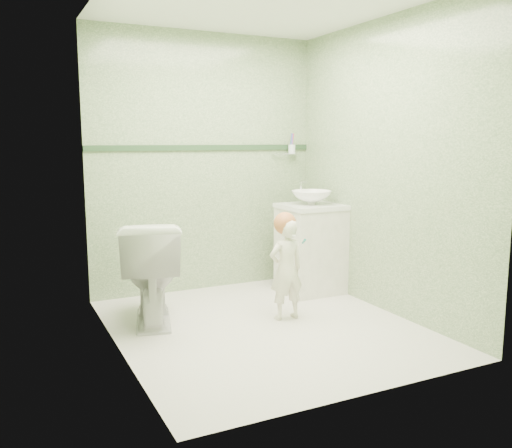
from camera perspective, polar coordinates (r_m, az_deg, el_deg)
ground at (r=4.23m, az=0.91°, el=-10.78°), size 2.50×2.50×0.00m
room_shell at (r=3.99m, az=0.95°, el=5.67°), size 2.50×2.54×2.40m
trim_stripe at (r=5.12m, az=-5.40°, el=8.01°), size 2.20×0.02×0.05m
vanity at (r=5.11m, az=5.78°, el=-2.72°), size 0.52×0.50×0.80m
counter at (r=5.05m, az=5.85°, el=1.85°), size 0.54×0.52×0.04m
basin at (r=5.04m, az=5.86°, el=2.79°), size 0.37×0.37×0.13m
faucet at (r=5.19m, az=4.80°, el=3.87°), size 0.03×0.13×0.18m
cup_holder at (r=5.45m, az=3.72°, el=7.88°), size 0.26×0.07×0.21m
toilet at (r=4.32m, az=-11.03°, el=-4.90°), size 0.64×0.89×0.81m
toddler at (r=4.31m, az=3.20°, el=-4.82°), size 0.30×0.20×0.81m
hair_cap at (r=4.26m, az=3.08°, el=0.07°), size 0.18×0.18×0.18m
teal_toothbrush at (r=4.19m, az=4.95°, el=-1.77°), size 0.11×0.13×0.08m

